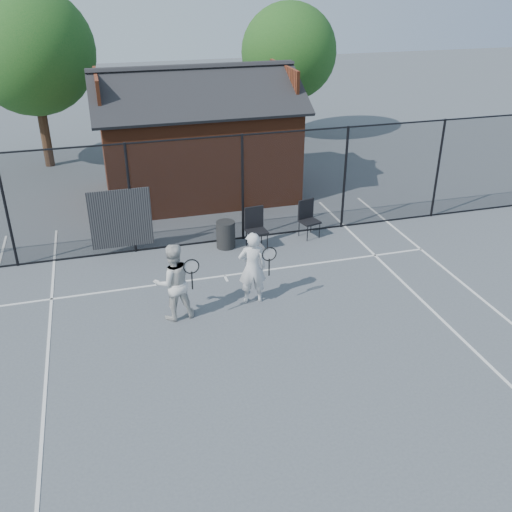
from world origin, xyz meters
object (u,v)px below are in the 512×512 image
object	(u,v)px
chair_left	(257,230)
clubhouse	(197,146)
chair_right	(310,220)
waste_bin	(226,235)
player_back	(173,282)
player_front	(252,268)

from	to	relation	value
chair_left	clubhouse	bearing A→B (deg)	93.90
chair_right	waste_bin	xyz separation A→B (m)	(-2.43, 0.00, -0.15)
clubhouse	player_back	world-z (taller)	clubhouse
player_back	waste_bin	distance (m)	3.66
chair_left	chair_right	world-z (taller)	chair_left
player_front	chair_right	world-z (taller)	player_front
player_front	chair_left	bearing A→B (deg)	72.05
player_back	waste_bin	world-z (taller)	player_back
clubhouse	player_back	xyz separation A→B (m)	(-1.95, -7.51, -0.73)
player_front	chair_left	xyz separation A→B (m)	(0.85, 2.63, -0.31)
chair_right	waste_bin	bearing A→B (deg)	165.49
clubhouse	player_front	xyz separation A→B (m)	(-0.15, -7.33, -0.74)
chair_right	clubhouse	bearing A→B (deg)	103.43
player_front	chair_right	size ratio (longest dim) A/B	1.66
player_front	chair_right	xyz separation A→B (m)	(2.48, 2.93, -0.34)
clubhouse	chair_left	size ratio (longest dim) A/B	5.86
chair_left	chair_right	bearing A→B (deg)	5.94
player_back	waste_bin	xyz separation A→B (m)	(1.86, 3.11, -0.50)
clubhouse	chair_right	world-z (taller)	clubhouse
player_front	waste_bin	world-z (taller)	player_front
player_back	chair_right	distance (m)	5.31
chair_right	waste_bin	world-z (taller)	chair_right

